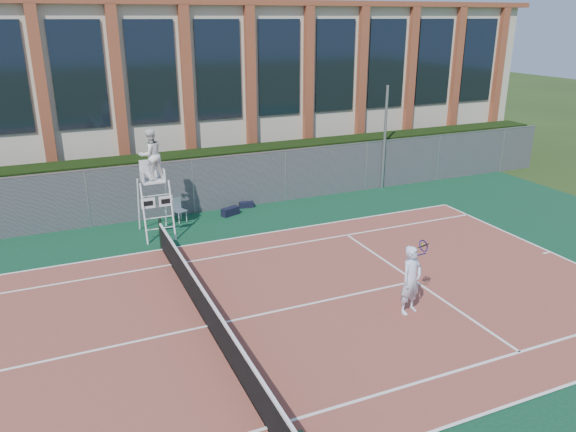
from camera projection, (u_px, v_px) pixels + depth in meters
name	position (u px, v px, depth m)	size (l,w,h in m)	color
ground	(208.00, 327.00, 14.33)	(120.00, 120.00, 0.00)	#233814
apron	(197.00, 309.00, 15.19)	(36.00, 20.00, 0.01)	#0D3B23
tennis_court	(208.00, 326.00, 14.32)	(23.77, 10.97, 0.02)	brown
tennis_net	(207.00, 308.00, 14.15)	(0.10, 11.30, 1.10)	black
fence	(142.00, 193.00, 21.55)	(40.00, 0.06, 2.20)	#595E60
hedge	(137.00, 185.00, 22.58)	(40.00, 1.40, 2.20)	black
building	(105.00, 87.00, 28.42)	(45.00, 10.60, 8.22)	beige
steel_pole	(385.00, 138.00, 25.16)	(0.12, 0.12, 4.68)	#9EA0A5
umpire_chair	(151.00, 158.00, 19.50)	(1.09, 1.68, 3.91)	white
plastic_chair	(178.00, 208.00, 21.54)	(0.57, 0.57, 0.94)	silver
sports_bag_near	(230.00, 211.00, 22.35)	(0.74, 0.30, 0.31)	black
sports_bag_far	(246.00, 205.00, 23.28)	(0.59, 0.26, 0.24)	black
tennis_player	(411.00, 280.00, 14.70)	(1.08, 0.77, 1.88)	silver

